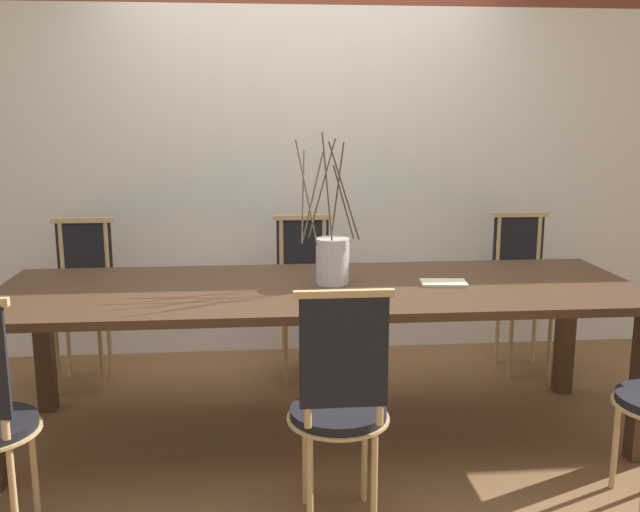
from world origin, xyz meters
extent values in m
plane|color=brown|center=(0.00, 0.00, 0.00)|extent=(16.00, 16.00, 0.00)
cube|color=silver|center=(0.00, 1.35, 1.14)|extent=(12.00, 0.06, 2.27)
cube|color=#422B1C|center=(0.00, 0.00, 0.75)|extent=(3.13, 1.05, 0.04)
cube|color=#422B1C|center=(-1.46, 0.42, 0.37)|extent=(0.09, 0.09, 0.73)
cube|color=#422B1C|center=(1.46, 0.42, 0.37)|extent=(0.09, 0.09, 0.73)
cylinder|color=tan|center=(-1.21, -0.66, 0.22)|extent=(0.03, 0.03, 0.44)
cylinder|color=tan|center=(-1.21, -0.91, 0.22)|extent=(0.03, 0.03, 0.44)
cylinder|color=tan|center=(-1.20, -0.95, 0.73)|extent=(0.03, 0.03, 0.52)
cylinder|color=black|center=(0.00, -0.78, 0.45)|extent=(0.38, 0.38, 0.04)
cylinder|color=tan|center=(0.00, -0.78, 0.43)|extent=(0.40, 0.40, 0.01)
cylinder|color=tan|center=(-0.12, -0.66, 0.22)|extent=(0.03, 0.03, 0.44)
cylinder|color=tan|center=(0.13, -0.66, 0.22)|extent=(0.03, 0.03, 0.44)
cylinder|color=tan|center=(-0.12, -0.91, 0.22)|extent=(0.03, 0.03, 0.44)
cylinder|color=tan|center=(0.13, -0.91, 0.22)|extent=(0.03, 0.03, 0.44)
cylinder|color=tan|center=(-0.13, -0.95, 0.73)|extent=(0.03, 0.03, 0.52)
cylinder|color=tan|center=(0.14, -0.95, 0.73)|extent=(0.03, 0.03, 0.52)
cube|color=black|center=(0.00, -0.95, 0.76)|extent=(0.32, 0.02, 0.41)
cube|color=tan|center=(0.00, -0.95, 0.97)|extent=(0.36, 0.03, 0.03)
cylinder|color=tan|center=(1.22, -0.66, 0.22)|extent=(0.03, 0.03, 0.44)
cylinder|color=black|center=(-1.34, 0.78, 0.45)|extent=(0.38, 0.38, 0.04)
cylinder|color=tan|center=(-1.34, 0.78, 0.43)|extent=(0.40, 0.40, 0.01)
cylinder|color=tan|center=(-1.22, 0.66, 0.22)|extent=(0.03, 0.03, 0.44)
cylinder|color=tan|center=(-1.47, 0.66, 0.22)|extent=(0.03, 0.03, 0.44)
cylinder|color=tan|center=(-1.22, 0.91, 0.22)|extent=(0.03, 0.03, 0.44)
cylinder|color=tan|center=(-1.47, 0.91, 0.22)|extent=(0.03, 0.03, 0.44)
cylinder|color=tan|center=(-1.21, 0.95, 0.73)|extent=(0.03, 0.03, 0.52)
cylinder|color=tan|center=(-1.48, 0.95, 0.73)|extent=(0.03, 0.03, 0.52)
cube|color=black|center=(-1.34, 0.95, 0.76)|extent=(0.32, 0.02, 0.41)
cube|color=tan|center=(-1.34, 0.95, 0.97)|extent=(0.36, 0.03, 0.03)
cylinder|color=black|center=(-0.02, 0.78, 0.45)|extent=(0.38, 0.38, 0.04)
cylinder|color=tan|center=(-0.02, 0.78, 0.43)|extent=(0.40, 0.40, 0.01)
cylinder|color=tan|center=(0.10, 0.66, 0.22)|extent=(0.03, 0.03, 0.44)
cylinder|color=tan|center=(-0.14, 0.66, 0.22)|extent=(0.03, 0.03, 0.44)
cylinder|color=tan|center=(0.10, 0.91, 0.22)|extent=(0.03, 0.03, 0.44)
cylinder|color=tan|center=(-0.14, 0.91, 0.22)|extent=(0.03, 0.03, 0.44)
cylinder|color=tan|center=(0.11, 0.95, 0.73)|extent=(0.03, 0.03, 0.52)
cylinder|color=tan|center=(-0.15, 0.95, 0.73)|extent=(0.03, 0.03, 0.52)
cube|color=black|center=(-0.02, 0.95, 0.76)|extent=(0.32, 0.02, 0.41)
cube|color=tan|center=(-0.02, 0.95, 0.97)|extent=(0.36, 0.03, 0.03)
cylinder|color=black|center=(1.36, 0.78, 0.45)|extent=(0.38, 0.38, 0.04)
cylinder|color=tan|center=(1.36, 0.78, 0.43)|extent=(0.40, 0.40, 0.01)
cylinder|color=tan|center=(1.48, 0.66, 0.22)|extent=(0.03, 0.03, 0.44)
cylinder|color=tan|center=(1.23, 0.66, 0.22)|extent=(0.03, 0.03, 0.44)
cylinder|color=tan|center=(1.48, 0.91, 0.22)|extent=(0.03, 0.03, 0.44)
cylinder|color=tan|center=(1.23, 0.91, 0.22)|extent=(0.03, 0.03, 0.44)
cylinder|color=tan|center=(1.49, 0.95, 0.73)|extent=(0.03, 0.03, 0.52)
cylinder|color=tan|center=(1.22, 0.95, 0.73)|extent=(0.03, 0.03, 0.52)
cube|color=black|center=(1.36, 0.95, 0.76)|extent=(0.32, 0.02, 0.41)
cube|color=tan|center=(1.36, 0.95, 0.97)|extent=(0.36, 0.03, 0.03)
cylinder|color=silver|center=(0.07, 0.05, 0.89)|extent=(0.17, 0.17, 0.23)
cylinder|color=#473828|center=(0.02, 0.12, 1.24)|extent=(0.15, 0.10, 0.48)
cylinder|color=#473828|center=(0.11, -0.01, 1.18)|extent=(0.12, 0.10, 0.37)
cylinder|color=#473828|center=(0.04, 0.03, 1.26)|extent=(0.05, 0.07, 0.52)
cylinder|color=#473828|center=(-0.02, 0.10, 1.21)|extent=(0.13, 0.19, 0.42)
cylinder|color=#473828|center=(0.09, 0.07, 1.23)|extent=(0.06, 0.06, 0.47)
cylinder|color=#473828|center=(-0.07, 0.01, 1.24)|extent=(0.09, 0.27, 0.48)
cylinder|color=#473828|center=(-0.08, 0.06, 1.21)|extent=(0.04, 0.30, 0.42)
cylinder|color=#473828|center=(0.11, -0.03, 1.24)|extent=(0.17, 0.10, 0.48)
cube|color=beige|center=(0.61, -0.02, 0.78)|extent=(0.24, 0.17, 0.01)
camera|label=1|loc=(-0.31, -3.38, 1.61)|focal=40.00mm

